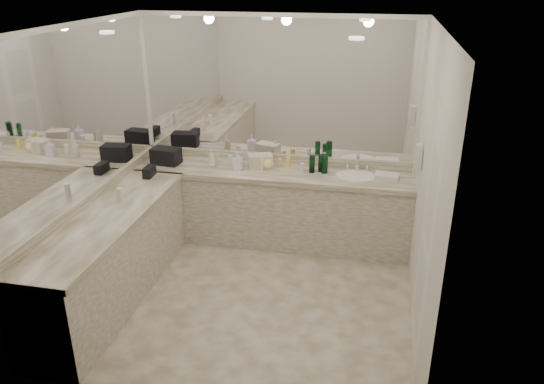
% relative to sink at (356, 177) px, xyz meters
% --- Properties ---
extents(floor, '(3.20, 3.20, 0.00)m').
position_rel_sink_xyz_m(floor, '(-0.95, -1.20, -0.90)').
color(floor, beige).
rests_on(floor, ground).
extents(ceiling, '(3.20, 3.20, 0.00)m').
position_rel_sink_xyz_m(ceiling, '(-0.95, -1.20, 1.71)').
color(ceiling, white).
rests_on(ceiling, floor).
extents(wall_back, '(3.20, 0.02, 2.60)m').
position_rel_sink_xyz_m(wall_back, '(-0.95, 0.30, 0.41)').
color(wall_back, silver).
rests_on(wall_back, floor).
extents(wall_left, '(0.02, 3.00, 2.60)m').
position_rel_sink_xyz_m(wall_left, '(-2.55, -1.20, 0.41)').
color(wall_left, silver).
rests_on(wall_left, floor).
extents(wall_right, '(0.02, 3.00, 2.60)m').
position_rel_sink_xyz_m(wall_right, '(0.65, -1.20, 0.41)').
color(wall_right, silver).
rests_on(wall_right, floor).
extents(vanity_back_base, '(3.20, 0.60, 0.84)m').
position_rel_sink_xyz_m(vanity_back_base, '(-0.95, 0.00, -0.48)').
color(vanity_back_base, beige).
rests_on(vanity_back_base, floor).
extents(vanity_back_top, '(3.20, 0.64, 0.06)m').
position_rel_sink_xyz_m(vanity_back_top, '(-0.95, -0.01, -0.03)').
color(vanity_back_top, beige).
rests_on(vanity_back_top, vanity_back_base).
extents(vanity_left_base, '(0.60, 2.40, 0.84)m').
position_rel_sink_xyz_m(vanity_left_base, '(-2.25, -1.50, -0.48)').
color(vanity_left_base, beige).
rests_on(vanity_left_base, floor).
extents(vanity_left_top, '(0.64, 2.42, 0.06)m').
position_rel_sink_xyz_m(vanity_left_top, '(-2.24, -1.50, -0.03)').
color(vanity_left_top, beige).
rests_on(vanity_left_top, vanity_left_base).
extents(backsplash_back, '(3.20, 0.04, 0.10)m').
position_rel_sink_xyz_m(backsplash_back, '(-0.95, 0.28, 0.05)').
color(backsplash_back, beige).
rests_on(backsplash_back, vanity_back_top).
extents(backsplash_left, '(0.04, 3.00, 0.10)m').
position_rel_sink_xyz_m(backsplash_left, '(-2.53, -1.20, 0.05)').
color(backsplash_left, beige).
rests_on(backsplash_left, vanity_left_top).
extents(mirror_back, '(3.12, 0.01, 1.55)m').
position_rel_sink_xyz_m(mirror_back, '(-0.95, 0.29, 0.88)').
color(mirror_back, white).
rests_on(mirror_back, wall_back).
extents(mirror_left, '(0.01, 2.92, 1.55)m').
position_rel_sink_xyz_m(mirror_left, '(-2.54, -1.20, 0.88)').
color(mirror_left, white).
rests_on(mirror_left, wall_left).
extents(sink, '(0.44, 0.44, 0.03)m').
position_rel_sink_xyz_m(sink, '(0.00, 0.00, 0.00)').
color(sink, white).
rests_on(sink, vanity_back_top).
extents(faucet, '(0.24, 0.16, 0.14)m').
position_rel_sink_xyz_m(faucet, '(0.00, 0.21, 0.07)').
color(faucet, silver).
rests_on(faucet, vanity_back_top).
extents(wall_phone, '(0.06, 0.10, 0.24)m').
position_rel_sink_xyz_m(wall_phone, '(0.61, -0.50, 0.46)').
color(wall_phone, white).
rests_on(wall_phone, wall_right).
extents(door, '(0.02, 0.82, 2.10)m').
position_rel_sink_xyz_m(door, '(0.64, -1.70, 0.16)').
color(door, white).
rests_on(door, wall_right).
extents(black_toiletry_bag, '(0.35, 0.24, 0.19)m').
position_rel_sink_xyz_m(black_toiletry_bag, '(-2.22, -0.04, 0.10)').
color(black_toiletry_bag, black).
rests_on(black_toiletry_bag, vanity_back_top).
extents(black_bag_spill, '(0.10, 0.20, 0.11)m').
position_rel_sink_xyz_m(black_bag_spill, '(-2.25, -0.47, 0.06)').
color(black_bag_spill, black).
rests_on(black_bag_spill, vanity_left_top).
extents(cream_cosmetic_case, '(0.32, 0.25, 0.16)m').
position_rel_sink_xyz_m(cream_cosmetic_case, '(-1.11, 0.07, 0.08)').
color(cream_cosmetic_case, beige).
rests_on(cream_cosmetic_case, vanity_back_top).
extents(hand_towel, '(0.28, 0.21, 0.04)m').
position_rel_sink_xyz_m(hand_towel, '(0.34, 0.03, 0.03)').
color(hand_towel, white).
rests_on(hand_towel, vanity_back_top).
extents(lotion_left, '(0.06, 0.06, 0.15)m').
position_rel_sink_xyz_m(lotion_left, '(-2.25, -1.16, 0.08)').
color(lotion_left, white).
rests_on(lotion_left, vanity_left_top).
extents(soap_bottle_a, '(0.08, 0.08, 0.20)m').
position_rel_sink_xyz_m(soap_bottle_a, '(-1.67, -0.01, 0.11)').
color(soap_bottle_a, silver).
rests_on(soap_bottle_a, vanity_back_top).
extents(soap_bottle_b, '(0.11, 0.11, 0.22)m').
position_rel_sink_xyz_m(soap_bottle_b, '(-1.34, -0.05, 0.11)').
color(soap_bottle_b, white).
rests_on(soap_bottle_b, vanity_back_top).
extents(soap_bottle_c, '(0.15, 0.15, 0.18)m').
position_rel_sink_xyz_m(soap_bottle_c, '(-1.02, 0.05, 0.10)').
color(soap_bottle_c, '#FBF68A').
rests_on(soap_bottle_c, vanity_back_top).
extents(green_bottle_0, '(0.06, 0.06, 0.20)m').
position_rel_sink_xyz_m(green_bottle_0, '(-0.50, 0.03, 0.11)').
color(green_bottle_0, '#0D441F').
rests_on(green_bottle_0, vanity_back_top).
extents(green_bottle_1, '(0.07, 0.07, 0.22)m').
position_rel_sink_xyz_m(green_bottle_1, '(-0.36, 0.04, 0.11)').
color(green_bottle_1, '#0D441F').
rests_on(green_bottle_1, vanity_back_top).
extents(green_bottle_2, '(0.07, 0.07, 0.19)m').
position_rel_sink_xyz_m(green_bottle_2, '(-0.40, 0.08, 0.10)').
color(green_bottle_2, '#0D441F').
rests_on(green_bottle_2, vanity_back_top).
extents(amenity_bottle_0, '(0.05, 0.05, 0.06)m').
position_rel_sink_xyz_m(amenity_bottle_0, '(-0.50, 0.10, 0.04)').
color(amenity_bottle_0, '#3F3F4C').
rests_on(amenity_bottle_0, vanity_back_top).
extents(amenity_bottle_1, '(0.04, 0.04, 0.14)m').
position_rel_sink_xyz_m(amenity_bottle_1, '(-1.07, -0.02, 0.08)').
color(amenity_bottle_1, white).
rests_on(amenity_bottle_1, vanity_back_top).
extents(amenity_bottle_2, '(0.05, 0.05, 0.09)m').
position_rel_sink_xyz_m(amenity_bottle_2, '(-2.10, 0.02, 0.05)').
color(amenity_bottle_2, white).
rests_on(amenity_bottle_2, vanity_back_top).
extents(amenity_bottle_3, '(0.04, 0.04, 0.15)m').
position_rel_sink_xyz_m(amenity_bottle_3, '(-1.62, 0.03, 0.08)').
color(amenity_bottle_3, '#E0B28C').
rests_on(amenity_bottle_3, vanity_back_top).
extents(amenity_bottle_4, '(0.05, 0.05, 0.13)m').
position_rel_sink_xyz_m(amenity_bottle_4, '(-0.79, 0.12, 0.07)').
color(amenity_bottle_4, '#F2D84C').
rests_on(amenity_bottle_4, vanity_back_top).
extents(amenity_bottle_5, '(0.05, 0.05, 0.10)m').
position_rel_sink_xyz_m(amenity_bottle_5, '(-0.89, 0.14, 0.05)').
color(amenity_bottle_5, '#E0B28C').
rests_on(amenity_bottle_5, vanity_back_top).
extents(amenity_bottle_6, '(0.04, 0.04, 0.11)m').
position_rel_sink_xyz_m(amenity_bottle_6, '(-0.40, 0.14, 0.06)').
color(amenity_bottle_6, white).
rests_on(amenity_bottle_6, vanity_back_top).
extents(amenity_bottle_7, '(0.05, 0.05, 0.11)m').
position_rel_sink_xyz_m(amenity_bottle_7, '(-0.61, 0.01, 0.06)').
color(amenity_bottle_7, silver).
rests_on(amenity_bottle_7, vanity_back_top).
extents(amenity_bottle_8, '(0.06, 0.06, 0.12)m').
position_rel_sink_xyz_m(amenity_bottle_8, '(-1.47, 0.09, 0.06)').
color(amenity_bottle_8, white).
rests_on(amenity_bottle_8, vanity_back_top).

